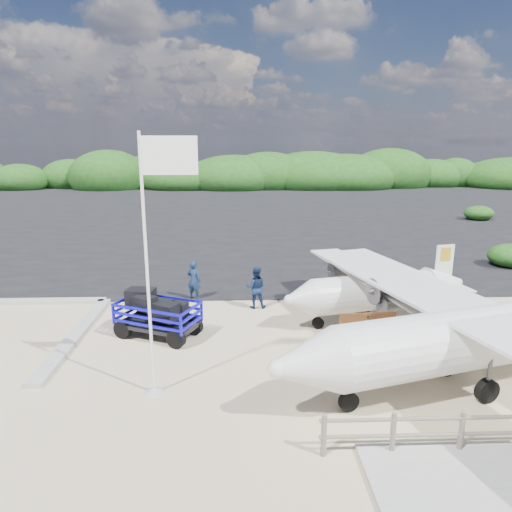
{
  "coord_description": "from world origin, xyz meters",
  "views": [
    {
      "loc": [
        1.23,
        -13.47,
        6.61
      ],
      "look_at": [
        1.89,
        4.33,
        2.13
      ],
      "focal_mm": 32.0,
      "sensor_mm": 36.0,
      "label": 1
    }
  ],
  "objects_px": {
    "flagpole": "(154,393)",
    "aircraft_large": "(364,220)",
    "crew_a": "(194,280)",
    "crew_b": "(256,288)",
    "aircraft_small": "(145,216)",
    "signboard": "(365,359)",
    "baggage_cart": "(159,336)"
  },
  "relations": [
    {
      "from": "flagpole",
      "to": "aircraft_large",
      "type": "height_order",
      "value": "flagpole"
    },
    {
      "from": "baggage_cart",
      "to": "crew_b",
      "type": "height_order",
      "value": "crew_b"
    },
    {
      "from": "crew_a",
      "to": "signboard",
      "type": "bearing_deg",
      "value": 159.26
    },
    {
      "from": "crew_b",
      "to": "aircraft_large",
      "type": "height_order",
      "value": "aircraft_large"
    },
    {
      "from": "signboard",
      "to": "aircraft_large",
      "type": "relative_size",
      "value": 0.13
    },
    {
      "from": "crew_b",
      "to": "aircraft_small",
      "type": "xyz_separation_m",
      "value": [
        -9.31,
        24.15,
        -0.86
      ]
    },
    {
      "from": "flagpole",
      "to": "signboard",
      "type": "xyz_separation_m",
      "value": [
        6.26,
        1.77,
        0.0
      ]
    },
    {
      "from": "crew_a",
      "to": "aircraft_small",
      "type": "height_order",
      "value": "crew_a"
    },
    {
      "from": "baggage_cart",
      "to": "aircraft_small",
      "type": "relative_size",
      "value": 0.4
    },
    {
      "from": "flagpole",
      "to": "crew_b",
      "type": "relative_size",
      "value": 4.0
    },
    {
      "from": "crew_a",
      "to": "aircraft_small",
      "type": "xyz_separation_m",
      "value": [
        -6.7,
        22.99,
        -0.85
      ]
    },
    {
      "from": "flagpole",
      "to": "aircraft_large",
      "type": "xyz_separation_m",
      "value": [
        13.26,
        27.81,
        0.0
      ]
    },
    {
      "from": "crew_a",
      "to": "crew_b",
      "type": "relative_size",
      "value": 0.99
    },
    {
      "from": "baggage_cart",
      "to": "crew_a",
      "type": "height_order",
      "value": "crew_a"
    },
    {
      "from": "aircraft_large",
      "to": "aircraft_small",
      "type": "distance_m",
      "value": 19.78
    },
    {
      "from": "crew_b",
      "to": "aircraft_large",
      "type": "xyz_separation_m",
      "value": [
        10.28,
        21.38,
        -0.86
      ]
    },
    {
      "from": "aircraft_small",
      "to": "baggage_cart",
      "type": "bearing_deg",
      "value": 89.4
    },
    {
      "from": "baggage_cart",
      "to": "aircraft_large",
      "type": "bearing_deg",
      "value": 84.37
    },
    {
      "from": "flagpole",
      "to": "aircraft_large",
      "type": "relative_size",
      "value": 0.46
    },
    {
      "from": "flagpole",
      "to": "crew_a",
      "type": "xyz_separation_m",
      "value": [
        0.37,
        7.59,
        0.85
      ]
    },
    {
      "from": "crew_b",
      "to": "aircraft_small",
      "type": "bearing_deg",
      "value": -65.78
    },
    {
      "from": "flagpole",
      "to": "crew_a",
      "type": "relative_size",
      "value": 4.03
    },
    {
      "from": "flagpole",
      "to": "crew_b",
      "type": "height_order",
      "value": "flagpole"
    },
    {
      "from": "signboard",
      "to": "aircraft_small",
      "type": "bearing_deg",
      "value": 109.2
    },
    {
      "from": "aircraft_small",
      "to": "flagpole",
      "type": "bearing_deg",
      "value": 88.84
    },
    {
      "from": "crew_a",
      "to": "crew_b",
      "type": "bearing_deg",
      "value": 179.99
    },
    {
      "from": "flagpole",
      "to": "aircraft_large",
      "type": "bearing_deg",
      "value": 64.51
    },
    {
      "from": "signboard",
      "to": "crew_a",
      "type": "xyz_separation_m",
      "value": [
        -5.88,
        5.82,
        0.85
      ]
    },
    {
      "from": "signboard",
      "to": "aircraft_large",
      "type": "height_order",
      "value": "aircraft_large"
    },
    {
      "from": "signboard",
      "to": "crew_a",
      "type": "distance_m",
      "value": 8.32
    },
    {
      "from": "flagpole",
      "to": "crew_b",
      "type": "xyz_separation_m",
      "value": [
        2.98,
        6.43,
        0.86
      ]
    },
    {
      "from": "flagpole",
      "to": "signboard",
      "type": "relative_size",
      "value": 3.61
    }
  ]
}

